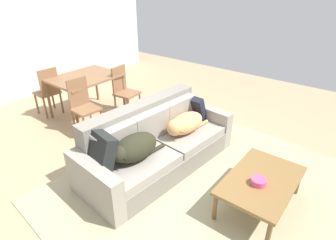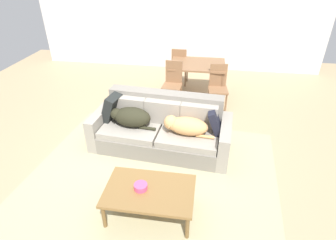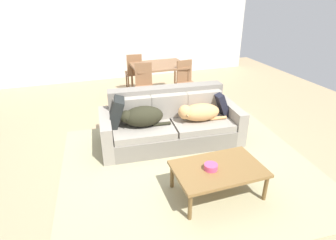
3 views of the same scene
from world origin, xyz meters
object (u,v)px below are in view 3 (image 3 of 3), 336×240
bowl_on_coffee_table (211,167)px  dog_on_right_cushion (198,112)px  dining_chair_near_right (186,80)px  couch (170,123)px  throw_pillow_by_right_arm (219,103)px  dining_table (159,68)px  coffee_table (218,170)px  throw_pillow_by_left_arm (116,111)px  dog_on_left_cushion (142,116)px  dining_chair_far_left (134,71)px  dining_chair_near_left (145,84)px

bowl_on_coffee_table → dog_on_right_cushion: bearing=72.3°
dining_chair_near_right → couch: bearing=-125.6°
throw_pillow_by_right_arm → dining_table: 2.20m
dining_table → dining_chair_near_right: 0.74m
throw_pillow_by_right_arm → coffee_table: size_ratio=0.38×
dog_on_right_cushion → throw_pillow_by_right_arm: size_ratio=1.97×
coffee_table → bowl_on_coffee_table: bearing=179.9°
throw_pillow_by_left_arm → bowl_on_coffee_table: (0.87, -1.61, -0.19)m
coffee_table → dining_chair_near_right: bearing=75.0°
dog_on_right_cushion → coffee_table: bearing=-98.4°
throw_pillow_by_right_arm → coffee_table: (-0.78, -1.47, -0.24)m
dog_on_left_cushion → bowl_on_coffee_table: bearing=-65.5°
couch → dining_chair_near_right: bearing=64.4°
coffee_table → dining_chair_far_left: 4.17m
dog_on_right_cushion → dog_on_left_cushion: bearing=178.0°
couch → dining_table: size_ratio=1.94×
dog_on_left_cushion → throw_pillow_by_right_arm: (1.39, 0.06, 0.02)m
dining_chair_far_left → dog_on_left_cushion: bearing=82.7°
dog_on_right_cushion → dining_chair_near_right: dining_chair_near_right is taller
throw_pillow_by_left_arm → dining_chair_near_left: 1.69m
couch → dining_table: 2.21m
throw_pillow_by_left_arm → dining_table: throw_pillow_by_left_arm is taller
throw_pillow_by_left_arm → throw_pillow_by_right_arm: 1.77m
throw_pillow_by_left_arm → dining_chair_far_left: 2.70m
coffee_table → dining_table: size_ratio=0.90×
dog_on_left_cushion → dog_on_right_cushion: 0.92m
bowl_on_coffee_table → dining_chair_far_left: (-0.01, 4.17, 0.08)m
dining_chair_near_right → dining_chair_far_left: 1.43m
dog_on_left_cushion → bowl_on_coffee_table: dog_on_left_cushion is taller
couch → throw_pillow_by_left_arm: bearing=177.3°
dog_on_left_cushion → throw_pillow_by_right_arm: size_ratio=1.89×
dog_on_right_cushion → throw_pillow_by_left_arm: bearing=170.8°
dog_on_right_cushion → dining_chair_near_right: bearing=78.5°
dog_on_left_cushion → throw_pillow_by_left_arm: size_ratio=1.66×
throw_pillow_by_left_arm → couch: bearing=-7.5°
couch → throw_pillow_by_right_arm: 0.92m
dog_on_right_cushion → dining_table: size_ratio=0.66×
couch → dining_chair_near_left: bearing=95.8°
dog_on_left_cushion → dining_chair_near_left: (0.48, 1.67, -0.04)m
dog_on_right_cushion → dining_table: dining_table is taller
throw_pillow_by_left_arm → dining_table: size_ratio=0.39×
couch → throw_pillow_by_right_arm: couch is taller
coffee_table → dining_chair_far_left: bearing=91.6°
dog_on_right_cushion → coffee_table: size_ratio=0.74×
throw_pillow_by_left_arm → dining_chair_near_left: dining_chair_near_left is taller
throw_pillow_by_right_arm → dining_chair_near_left: size_ratio=0.43×
coffee_table → dining_chair_near_right: dining_chair_near_right is taller
dog_on_right_cushion → throw_pillow_by_left_arm: size_ratio=1.72×
bowl_on_coffee_table → dining_table: size_ratio=0.14×
dog_on_left_cushion → coffee_table: dog_on_left_cushion is taller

